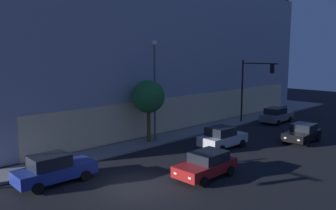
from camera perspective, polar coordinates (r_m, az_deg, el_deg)
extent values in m
plane|color=black|center=(19.76, -5.34, -13.59)|extent=(120.00, 120.00, 0.00)
cube|color=#4C4C51|center=(45.65, -8.92, -0.87)|extent=(39.72, 28.84, 0.15)
cube|color=beige|center=(34.95, 4.31, -0.88)|extent=(35.39, 0.60, 3.19)
cube|color=#9FA1B0|center=(45.06, -9.14, 8.28)|extent=(39.32, 28.44, 14.38)
cylinder|color=black|center=(37.66, 12.34, 2.30)|extent=(0.18, 0.18, 6.67)
cylinder|color=black|center=(36.24, 15.16, 6.76)|extent=(0.34, 4.21, 0.12)
cube|color=black|center=(35.45, 17.11, 5.84)|extent=(0.34, 0.34, 0.90)
sphere|color=red|center=(35.35, 17.38, 6.27)|extent=(0.18, 0.18, 0.18)
cylinder|color=#505050|center=(28.18, -2.25, 1.88)|extent=(0.16, 0.16, 8.05)
sphere|color=#F9EFC6|center=(28.00, -2.30, 10.40)|extent=(0.44, 0.44, 0.44)
cylinder|color=brown|center=(28.49, -3.27, -3.47)|extent=(0.31, 0.31, 2.74)
sphere|color=#226B2E|center=(28.09, -3.31, 1.44)|extent=(2.72, 2.72, 2.72)
cube|color=navy|center=(21.10, -18.37, -10.60)|extent=(4.61, 1.85, 0.71)
cube|color=black|center=(20.76, -19.34, -8.90)|extent=(2.15, 1.64, 0.72)
cube|color=#F9F4CC|center=(22.52, -13.71, -9.19)|extent=(0.12, 0.20, 0.12)
cube|color=#F9F4CC|center=(21.63, -12.28, -9.89)|extent=(0.12, 0.20, 0.12)
cylinder|color=black|center=(22.56, -15.98, -10.19)|extent=(0.63, 0.25, 0.63)
cylinder|color=black|center=(21.06, -13.69, -11.46)|extent=(0.63, 0.25, 0.63)
cylinder|color=black|center=(21.51, -22.86, -11.48)|extent=(0.63, 0.25, 0.63)
cylinder|color=black|center=(19.93, -21.01, -12.97)|extent=(0.63, 0.25, 0.63)
cube|color=maroon|center=(21.06, 6.30, -10.35)|extent=(4.20, 1.93, 0.65)
cube|color=black|center=(21.10, 6.86, -8.55)|extent=(2.19, 1.70, 0.59)
cube|color=#F9F4CC|center=(19.26, 3.74, -12.15)|extent=(0.12, 0.20, 0.12)
cube|color=#F9F4CC|center=(19.95, 1.31, -11.38)|extent=(0.12, 0.20, 0.12)
cylinder|color=black|center=(19.68, 6.01, -12.72)|extent=(0.62, 0.25, 0.62)
cylinder|color=black|center=(20.80, 2.00, -11.49)|extent=(0.62, 0.25, 0.62)
cylinder|color=black|center=(21.64, 10.39, -10.83)|extent=(0.62, 0.25, 0.62)
cylinder|color=black|center=(22.66, 6.51, -9.84)|extent=(0.62, 0.25, 0.62)
cube|color=#B7BABF|center=(27.69, 9.20, -5.70)|extent=(4.19, 2.08, 0.74)
cube|color=black|center=(27.29, 8.83, -4.37)|extent=(2.08, 1.80, 0.67)
cube|color=#F9F4CC|center=(29.56, 10.83, -4.84)|extent=(0.13, 0.20, 0.12)
cube|color=#F9F4CC|center=(28.90, 12.63, -5.20)|extent=(0.13, 0.20, 0.12)
cylinder|color=black|center=(29.32, 9.34, -5.66)|extent=(0.63, 0.27, 0.62)
cylinder|color=black|center=(28.20, 12.35, -6.31)|extent=(0.63, 0.27, 0.62)
cylinder|color=black|center=(27.45, 5.93, -6.56)|extent=(0.63, 0.27, 0.62)
cylinder|color=black|center=(26.25, 9.01, -7.33)|extent=(0.63, 0.27, 0.62)
cube|color=black|center=(31.17, 21.57, -4.69)|extent=(4.10, 2.03, 0.64)
cube|color=black|center=(31.32, 21.85, -3.47)|extent=(1.93, 1.75, 0.60)
cube|color=#F9F4CC|center=(29.20, 21.12, -5.53)|extent=(0.13, 0.20, 0.12)
cube|color=#F9F4CC|center=(29.62, 19.12, -5.23)|extent=(0.13, 0.20, 0.12)
cylinder|color=black|center=(29.78, 22.28, -5.96)|extent=(0.63, 0.27, 0.62)
cylinder|color=black|center=(30.48, 19.02, -5.47)|extent=(0.63, 0.27, 0.62)
cylinder|color=black|center=(32.06, 23.93, -5.06)|extent=(0.63, 0.27, 0.62)
cylinder|color=black|center=(32.71, 20.87, -4.63)|extent=(0.63, 0.27, 0.62)
cube|color=slate|center=(39.12, 17.78, -1.86)|extent=(4.52, 1.97, 0.73)
cube|color=black|center=(38.71, 17.61, -0.93)|extent=(2.33, 1.71, 0.64)
cube|color=#F9F4CC|center=(41.28, 18.46, -1.36)|extent=(0.13, 0.20, 0.12)
cube|color=#F9F4CC|center=(40.84, 19.83, -1.54)|extent=(0.13, 0.20, 0.12)
cylinder|color=black|center=(40.79, 17.49, -1.95)|extent=(0.61, 0.26, 0.60)
cylinder|color=black|center=(40.03, 19.80, -2.26)|extent=(0.61, 0.26, 0.60)
cylinder|color=black|center=(38.38, 15.62, -2.51)|extent=(0.61, 0.26, 0.60)
cylinder|color=black|center=(37.57, 18.05, -2.85)|extent=(0.61, 0.26, 0.60)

